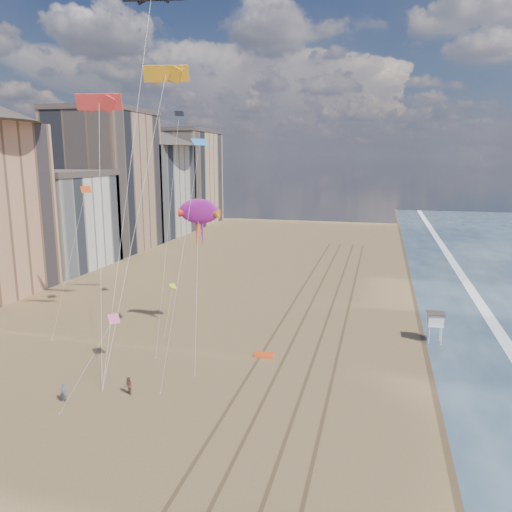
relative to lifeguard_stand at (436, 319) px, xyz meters
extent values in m
plane|color=#42301E|center=(3.19, 8.62, -2.52)|extent=(260.00, 260.00, 0.00)
plane|color=white|center=(7.39, 8.62, -2.52)|extent=(260.00, 260.00, 0.00)
cube|color=brown|center=(-17.01, -1.38, -2.52)|extent=(0.28, 120.00, 0.01)
cube|color=brown|center=(-14.61, -1.38, -2.52)|extent=(0.28, 120.00, 0.01)
cube|color=brown|center=(-11.81, -1.38, -2.52)|extent=(0.28, 120.00, 0.01)
cube|color=brown|center=(-9.61, -1.38, -2.52)|extent=(0.28, 120.00, 0.01)
cube|color=silver|center=(-60.81, 22.62, 5.47)|extent=(14.00, 18.00, 16.00)
cube|color=#473D38|center=(-60.81, 22.62, 13.97)|extent=(14.28, 18.36, 1.00)
cube|color=tan|center=(-61.81, 40.62, 11.47)|extent=(16.00, 20.00, 28.00)
cube|color=#473D38|center=(-61.81, 40.62, 25.97)|extent=(16.32, 20.40, 1.00)
cube|color=#BCB2A3|center=(-61.31, 60.62, 8.47)|extent=(15.00, 22.00, 22.00)
cone|color=#473D38|center=(-61.31, 60.62, 21.67)|extent=(34.22, 34.22, 4.40)
cube|color=tan|center=(-61.81, 82.62, 10.47)|extent=(16.00, 24.00, 26.00)
cube|color=#473D38|center=(-61.81, 82.62, 23.97)|extent=(16.32, 24.48, 1.00)
cylinder|color=white|center=(-0.60, -0.60, -1.62)|extent=(0.12, 0.12, 1.81)
cylinder|color=white|center=(0.60, -0.60, -1.62)|extent=(0.12, 0.12, 1.81)
cylinder|color=white|center=(-0.60, 0.60, -1.62)|extent=(0.12, 0.12, 1.81)
cylinder|color=white|center=(0.60, 0.60, -1.62)|extent=(0.12, 0.12, 1.81)
cube|color=white|center=(0.00, 0.00, -0.56)|extent=(1.61, 1.61, 0.12)
cube|color=white|center=(0.00, 0.00, 0.05)|extent=(1.51, 1.51, 1.11)
cube|color=#473D38|center=(0.00, 0.00, 0.70)|extent=(1.81, 1.81, 0.10)
cube|color=#FF4E15|center=(-16.68, -8.01, -2.42)|extent=(1.99, 1.34, 0.22)
ellipsoid|color=#941687|center=(-24.35, -4.84, 11.29)|extent=(4.41, 0.83, 2.62)
cone|color=red|center=(-25.92, -4.84, 11.09)|extent=(1.18, 0.98, 0.98)
cone|color=orange|center=(-22.77, -4.84, 11.09)|extent=(1.18, 0.98, 0.98)
cylinder|color=silver|center=(-22.98, -9.45, 3.89)|extent=(0.03, 0.03, 16.04)
imported|color=slate|center=(-30.03, -21.15, -1.69)|extent=(0.62, 0.42, 1.67)
imported|color=brown|center=(-25.62, -18.77, -1.74)|extent=(0.96, 0.94, 1.56)
cube|color=#FFA41A|center=(-28.94, -1.59, 25.46)|extent=(4.93, 1.64, 1.68)
cube|color=red|center=(-32.54, -9.17, 21.90)|extent=(4.47, 1.51, 1.53)
plane|color=black|center=(-27.67, -1.37, 21.37)|extent=(1.60, 1.53, 0.64)
plane|color=#DAF119|center=(-30.03, 0.78, 1.47)|extent=(1.15, 1.17, 0.53)
plane|color=#2988DC|center=(-21.91, -10.69, 18.08)|extent=(2.34, 2.32, 0.62)
plane|color=pink|center=(-30.01, -13.04, 1.86)|extent=(1.74, 1.71, 0.65)
plane|color=#D74612|center=(-38.84, -2.54, 13.16)|extent=(1.91, 1.89, 0.68)
camera|label=1|loc=(-6.12, -53.20, 16.80)|focal=35.00mm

